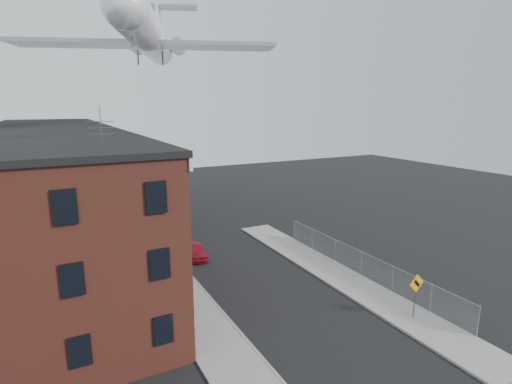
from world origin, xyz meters
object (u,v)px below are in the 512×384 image
Objects in this scene: utility_pole at (143,196)px; car_mid at (173,225)px; car_near at (196,250)px; street_tree at (127,189)px; airplane at (149,37)px; car_far at (141,193)px; warning_sign at (416,289)px.

car_mid is (3.56, 4.17, -4.15)m from utility_pole.
utility_pole reaches higher than car_near.
utility_pole is at bearing -128.09° from car_mid.
street_tree is 0.18× the size of airplane.
utility_pole is at bearing -109.26° from airplane.
car_mid is at bearing -91.55° from car_far.
car_mid is (3.24, -5.75, -2.92)m from street_tree.
car_near is at bearing -90.44° from car_mid.
car_mid is 19.61m from airplane.
street_tree is 10.78m from car_far.
car_far is (3.65, 19.79, -4.01)m from utility_pole.
street_tree is at bearing 108.52° from car_near.
car_near is at bearing -92.42° from car_far.
utility_pole is 6.52m from car_near.
utility_pole is 1.96× the size of car_far.
car_near is 1.11× the size of car_mid.
car_near is 8.18m from car_mid.
utility_pole is at bearing -91.89° from street_tree.
utility_pole is 10.00m from street_tree.
utility_pole reaches higher than car_far.
car_mid is 15.62m from car_far.
utility_pole reaches higher than car_mid.
street_tree reaches higher than car_far.
car_far reaches higher than car_mid.
car_near is (-8.04, 15.03, -1.28)m from warning_sign.
car_near reaches higher than car_mid.
street_tree is at bearing 88.11° from utility_pole.
warning_sign is at bearing -75.53° from airplane.
car_near is at bearing -78.50° from street_tree.
airplane is (0.05, 6.18, 18.61)m from car_mid.
car_mid is at bearing 94.18° from car_near.
warning_sign is at bearing -69.42° from street_tree.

